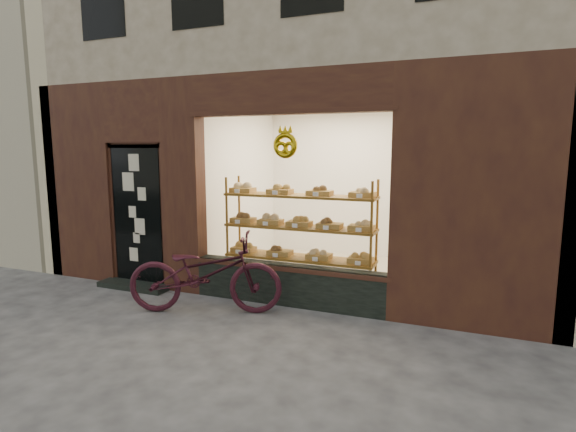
% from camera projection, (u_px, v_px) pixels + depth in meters
% --- Properties ---
extents(ground, '(90.00, 90.00, 0.00)m').
position_uv_depth(ground, '(165.00, 367.00, 4.38)').
color(ground, '#3D3D3E').
extents(display_shelf, '(2.20, 0.45, 1.70)m').
position_uv_depth(display_shelf, '(299.00, 236.00, 6.43)').
color(display_shelf, '#573A13').
rests_on(display_shelf, ground).
extents(bicycle, '(2.10, 1.31, 1.04)m').
position_uv_depth(bicycle, '(205.00, 273.00, 5.78)').
color(bicycle, '#37121E').
rests_on(bicycle, ground).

